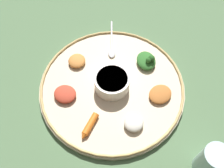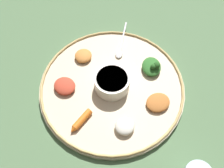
{
  "view_description": "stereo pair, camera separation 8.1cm",
  "coord_description": "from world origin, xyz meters",
  "px_view_note": "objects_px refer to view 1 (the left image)",
  "views": [
    {
      "loc": [
        0.34,
        -0.23,
        0.73
      ],
      "look_at": [
        0.0,
        0.0,
        0.03
      ],
      "focal_mm": 42.6,
      "sensor_mm": 36.0,
      "label": 1
    },
    {
      "loc": [
        0.38,
        -0.16,
        0.73
      ],
      "look_at": [
        0.0,
        0.0,
        0.03
      ],
      "focal_mm": 42.6,
      "sensor_mm": 36.0,
      "label": 2
    }
  ],
  "objects_px": {
    "drinking_glass": "(210,162)",
    "spoon": "(112,45)",
    "carrot_near_spoon": "(89,126)",
    "center_bowl": "(112,82)",
    "greens_pile": "(147,60)"
  },
  "relations": [
    {
      "from": "drinking_glass",
      "to": "spoon",
      "type": "bearing_deg",
      "value": 177.88
    },
    {
      "from": "spoon",
      "to": "greens_pile",
      "type": "distance_m",
      "value": 0.13
    },
    {
      "from": "carrot_near_spoon",
      "to": "drinking_glass",
      "type": "distance_m",
      "value": 0.33
    },
    {
      "from": "carrot_near_spoon",
      "to": "drinking_glass",
      "type": "height_order",
      "value": "drinking_glass"
    },
    {
      "from": "spoon",
      "to": "drinking_glass",
      "type": "relative_size",
      "value": 1.24
    },
    {
      "from": "spoon",
      "to": "carrot_near_spoon",
      "type": "distance_m",
      "value": 0.3
    },
    {
      "from": "drinking_glass",
      "to": "greens_pile",
      "type": "bearing_deg",
      "value": 168.57
    },
    {
      "from": "center_bowl",
      "to": "carrot_near_spoon",
      "type": "distance_m",
      "value": 0.15
    },
    {
      "from": "spoon",
      "to": "carrot_near_spoon",
      "type": "bearing_deg",
      "value": -45.98
    },
    {
      "from": "center_bowl",
      "to": "spoon",
      "type": "xyz_separation_m",
      "value": [
        -0.13,
        0.09,
        -0.02
      ]
    },
    {
      "from": "greens_pile",
      "to": "drinking_glass",
      "type": "relative_size",
      "value": 0.79
    },
    {
      "from": "center_bowl",
      "to": "carrot_near_spoon",
      "type": "height_order",
      "value": "center_bowl"
    },
    {
      "from": "drinking_glass",
      "to": "center_bowl",
      "type": "bearing_deg",
      "value": -168.02
    },
    {
      "from": "greens_pile",
      "to": "drinking_glass",
      "type": "height_order",
      "value": "drinking_glass"
    },
    {
      "from": "center_bowl",
      "to": "carrot_near_spoon",
      "type": "relative_size",
      "value": 1.32
    }
  ]
}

